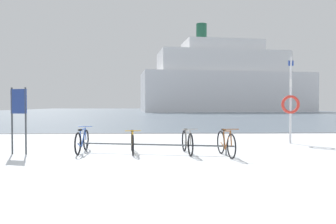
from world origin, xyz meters
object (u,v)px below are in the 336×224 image
at_px(bicycle_0, 82,141).
at_px(info_sign, 19,109).
at_px(bicycle_2, 187,142).
at_px(rescue_post, 291,102).
at_px(bicycle_1, 132,142).
at_px(bicycle_3, 226,143).
at_px(ferry_ship, 224,83).

xyz_separation_m(bicycle_0, info_sign, (-1.86, -0.24, 1.02)).
relative_size(bicycle_0, bicycle_2, 1.03).
bearing_deg(rescue_post, bicycle_1, -158.59).
distance_m(bicycle_3, info_sign, 6.36).
relative_size(bicycle_1, bicycle_2, 0.97).
bearing_deg(bicycle_2, bicycle_3, -23.70).
relative_size(bicycle_1, rescue_post, 0.49).
bearing_deg(bicycle_0, ferry_ship, 73.95).
xyz_separation_m(bicycle_1, rescue_post, (5.99, 2.35, 1.27)).
xyz_separation_m(bicycle_0, ferry_ship, (16.60, 57.70, 5.85)).
relative_size(info_sign, rescue_post, 0.60).
bearing_deg(bicycle_0, bicycle_1, -5.69).
relative_size(bicycle_2, info_sign, 0.83).
distance_m(bicycle_1, bicycle_3, 2.88).
height_order(bicycle_3, rescue_post, rescue_post).
xyz_separation_m(bicycle_2, rescue_post, (4.29, 2.56, 1.25)).
xyz_separation_m(bicycle_3, rescue_post, (3.19, 3.04, 1.23)).
bearing_deg(bicycle_1, bicycle_0, 174.31).
bearing_deg(ferry_ship, bicycle_1, -104.53).
distance_m(bicycle_1, rescue_post, 6.55).
xyz_separation_m(bicycle_2, ferry_ship, (13.30, 58.07, 5.85)).
xyz_separation_m(bicycle_2, bicycle_3, (1.09, -0.48, 0.01)).
height_order(bicycle_2, bicycle_3, bicycle_3).
bearing_deg(bicycle_3, info_sign, 174.42).
bearing_deg(rescue_post, ferry_ship, 80.78).
height_order(info_sign, rescue_post, rescue_post).
bearing_deg(rescue_post, info_sign, -165.56).
height_order(bicycle_0, bicycle_1, bicycle_0).
bearing_deg(info_sign, bicycle_2, -1.45).
relative_size(bicycle_1, info_sign, 0.81).
distance_m(info_sign, rescue_post, 9.75).
xyz_separation_m(bicycle_3, ferry_ship, (12.21, 58.55, 5.84)).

